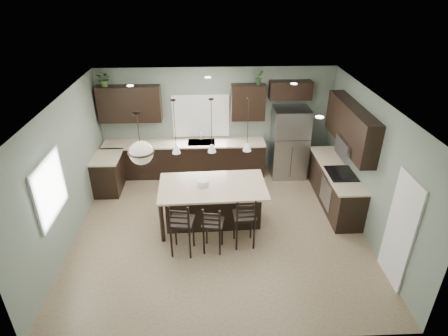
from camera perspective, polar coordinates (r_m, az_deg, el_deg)
The scene contains 32 objects.
ground at distance 8.11m, azimuth -0.59°, elevation -9.18°, with size 6.00×6.00×0.00m, color #9E8466.
pantry_door at distance 7.02m, azimuth 25.24°, elevation -8.69°, with size 0.04×0.82×2.04m, color white.
window_back at distance 9.79m, azimuth -3.55°, elevation 7.93°, with size 1.35×0.02×1.00m, color white.
window_left at distance 7.14m, azimuth -25.14°, elevation -2.89°, with size 0.02×1.10×1.00m, color white.
left_return_cabs at distance 9.62m, azimuth -17.25°, elevation -0.91°, with size 0.60×0.90×0.90m, color black.
left_return_countertop at distance 9.41m, azimuth -17.53°, elevation 1.60°, with size 0.66×0.96×0.04m, color beige.
back_lower_cabs at distance 9.98m, azimuth -5.97°, elevation 1.35°, with size 4.20×0.60×0.90m, color black.
back_countertop at distance 9.76m, azimuth -6.11°, elevation 3.77°, with size 4.20×0.66×0.04m, color beige.
sink_inset at distance 9.74m, azimuth -3.47°, elevation 3.91°, with size 0.70×0.45×0.01m, color gray.
faucet at distance 9.65m, azimuth -3.49°, elevation 4.62°, with size 0.02×0.02×0.28m, color silver.
back_upper_left at distance 9.71m, azimuth -14.16°, elevation 9.46°, with size 1.55×0.34×0.90m, color black.
back_upper_right at distance 9.56m, azimuth 3.69°, elevation 9.97°, with size 0.85×0.34×0.90m, color black.
fridge_header at distance 9.64m, azimuth 10.09°, elevation 11.62°, with size 1.05×0.34×0.45m, color black.
right_lower_cabs at distance 9.05m, azimuth 16.56°, elevation -2.73°, with size 0.60×2.35×0.90m, color black.
right_countertop at distance 8.83m, azimuth 16.84°, elevation -0.11°, with size 0.66×2.35×0.04m, color beige.
cooktop at distance 8.59m, azimuth 17.41°, elevation -0.82°, with size 0.58×0.75×0.02m, color black.
wall_oven_front at distance 8.74m, azimuth 15.19°, elevation -3.71°, with size 0.01×0.72×0.60m, color gray.
right_upper_cabs at distance 8.46m, azimuth 18.76°, elevation 6.08°, with size 0.34×2.35×0.90m, color black.
microwave at distance 8.36m, azimuth 18.64°, elevation 2.83°, with size 0.40×0.75×0.40m, color gray.
refrigerator at distance 9.87m, azimuth 9.94°, elevation 3.80°, with size 0.90×0.74×1.85m, color gray.
kitchen_island at distance 8.04m, azimuth -1.71°, elevation -5.53°, with size 2.23×1.27×0.92m, color black.
serving_dish at distance 7.75m, azimuth -3.25°, elevation -2.31°, with size 0.24×0.24×0.14m, color silver.
bar_stool_left at distance 7.21m, azimuth -6.43°, elevation -8.92°, with size 0.44×0.44×1.18m, color black.
bar_stool_center at distance 7.26m, azimuth -1.69°, elevation -9.09°, with size 0.39×0.39×1.05m, color black.
bar_stool_right at distance 7.38m, azimuth 3.11°, elevation -8.02°, with size 0.42×0.42×1.13m, color black.
pendant_left at distance 7.21m, azimuth -7.51°, elevation 6.19°, with size 0.17×0.17×1.10m, color white, non-canonical shape.
pendant_center at distance 7.21m, azimuth -1.91°, elevation 6.40°, with size 0.17×0.17×1.10m, color silver, non-canonical shape.
pendant_right at distance 7.27m, azimuth 3.64°, elevation 6.55°, with size 0.17×0.17×1.10m, color silver, non-canonical shape.
chandelier at distance 6.63m, azimuth -12.75°, elevation 4.35°, with size 0.47×0.47×0.97m, color beige, non-canonical shape.
plant_back_left at distance 9.62m, azimuth -17.76°, elevation 12.82°, with size 0.34×0.30×0.38m, color #325324.
plant_back_right at distance 9.39m, azimuth 5.43°, elevation 13.60°, with size 0.20×0.16×0.37m, color #2B5424.
room_shell at distance 7.21m, azimuth -0.66°, elevation 1.64°, with size 6.00×6.00×6.00m.
Camera 1 is at (-0.20, -6.46, 4.90)m, focal length 30.00 mm.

